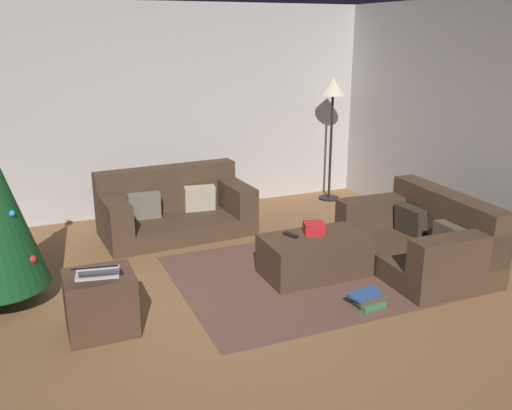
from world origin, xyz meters
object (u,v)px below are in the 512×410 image
object	(u,v)px
gift_box	(314,228)
corner_lamp	(333,96)
tv_remote	(291,235)
couch_right	(424,239)
ottoman	(314,256)
side_table	(101,303)
book_stack	(367,299)
couch_left	(174,208)
laptop	(97,271)

from	to	relation	value
gift_box	corner_lamp	size ratio (longest dim) A/B	0.11
tv_remote	couch_right	bearing A→B (deg)	-32.09
ottoman	tv_remote	world-z (taller)	tv_remote
ottoman	side_table	bearing A→B (deg)	-171.70
tv_remote	corner_lamp	bearing A→B (deg)	33.74
side_table	corner_lamp	xyz separation A→B (m)	(3.46, 2.46, 1.19)
gift_box	corner_lamp	distance (m)	2.69
tv_remote	corner_lamp	distance (m)	2.81
couch_right	gift_box	world-z (taller)	couch_right
tv_remote	corner_lamp	size ratio (longest dim) A/B	0.10
tv_remote	book_stack	xyz separation A→B (m)	(0.31, -0.85, -0.34)
ottoman	corner_lamp	world-z (taller)	corner_lamp
ottoman	corner_lamp	xyz separation A→B (m)	(1.42, 2.16, 1.24)
couch_left	corner_lamp	distance (m)	2.65
tv_remote	laptop	size ratio (longest dim) A/B	0.38
corner_lamp	side_table	bearing A→B (deg)	-144.62
gift_box	book_stack	world-z (taller)	gift_box
laptop	gift_box	bearing A→B (deg)	11.76
couch_left	ottoman	xyz separation A→B (m)	(0.93, -1.71, -0.09)
couch_left	ottoman	bearing A→B (deg)	115.08
side_table	corner_lamp	bearing A→B (deg)	35.38
gift_box	book_stack	bearing A→B (deg)	-84.58
couch_left	book_stack	size ratio (longest dim) A/B	5.38
laptop	corner_lamp	distance (m)	4.38
ottoman	gift_box	size ratio (longest dim) A/B	5.17
couch_right	ottoman	xyz separation A→B (m)	(-1.11, 0.22, -0.09)
couch_right	side_table	distance (m)	3.15
ottoman	couch_right	bearing A→B (deg)	-11.43
laptop	book_stack	xyz separation A→B (m)	(2.16, -0.39, -0.48)
laptop	book_stack	distance (m)	2.25
book_stack	tv_remote	bearing A→B (deg)	110.14
laptop	book_stack	bearing A→B (deg)	-10.28
couch_left	side_table	size ratio (longest dim) A/B	3.32
tv_remote	book_stack	size ratio (longest dim) A/B	0.50
side_table	laptop	xyz separation A→B (m)	(-0.01, -0.06, 0.30)
corner_lamp	laptop	bearing A→B (deg)	-144.08
tv_remote	corner_lamp	world-z (taller)	corner_lamp
couch_right	gift_box	xyz separation A→B (m)	(-1.08, 0.30, 0.17)
laptop	couch_right	bearing A→B (deg)	2.35
ottoman	tv_remote	bearing A→B (deg)	152.43
gift_box	corner_lamp	world-z (taller)	corner_lamp
tv_remote	book_stack	bearing A→B (deg)	-87.81
couch_left	laptop	distance (m)	2.37
book_stack	corner_lamp	world-z (taller)	corner_lamp
gift_box	laptop	size ratio (longest dim) A/B	0.46
tv_remote	side_table	xyz separation A→B (m)	(-1.84, -0.40, -0.16)
side_table	laptop	world-z (taller)	laptop
gift_box	laptop	distance (m)	2.13
tv_remote	laptop	bearing A→B (deg)	176.02
corner_lamp	couch_left	bearing A→B (deg)	-169.16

